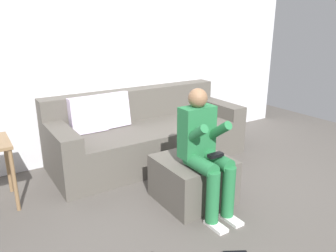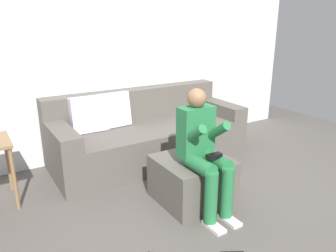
{
  "view_description": "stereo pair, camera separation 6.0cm",
  "coord_description": "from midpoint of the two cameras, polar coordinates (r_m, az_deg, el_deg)",
  "views": [
    {
      "loc": [
        -1.89,
        -1.88,
        1.69
      ],
      "look_at": [
        -0.07,
        0.96,
        0.6
      ],
      "focal_mm": 35.09,
      "sensor_mm": 36.0,
      "label": 1
    },
    {
      "loc": [
        -1.84,
        -1.92,
        1.69
      ],
      "look_at": [
        -0.07,
        0.96,
        0.6
      ],
      "focal_mm": 35.09,
      "sensor_mm": 36.0,
      "label": 2
    }
  ],
  "objects": [
    {
      "name": "ground_plane",
      "position": [
        3.16,
        10.31,
        -14.91
      ],
      "size": [
        7.02,
        7.02,
        0.0
      ],
      "primitive_type": "plane",
      "color": "#544F49"
    },
    {
      "name": "wall_back",
      "position": [
        4.37,
        -7.5,
        13.45
      ],
      "size": [
        5.4,
        0.1,
        2.74
      ],
      "primitive_type": "cube",
      "color": "silver",
      "rests_on": "ground_plane"
    },
    {
      "name": "couch_sectional",
      "position": [
        4.16,
        -4.47,
        -1.42
      ],
      "size": [
        2.39,
        0.97,
        0.88
      ],
      "color": "#59544C",
      "rests_on": "ground_plane"
    },
    {
      "name": "ottoman",
      "position": [
        3.26,
        3.83,
        -9.18
      ],
      "size": [
        0.66,
        0.64,
        0.43
      ],
      "primitive_type": "cube",
      "color": "#59544C",
      "rests_on": "ground_plane"
    },
    {
      "name": "person_seated",
      "position": [
        2.93,
        5.91,
        -4.11
      ],
      "size": [
        0.32,
        0.61,
        1.13
      ],
      "color": "#26723F",
      "rests_on": "ground_plane"
    }
  ]
}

